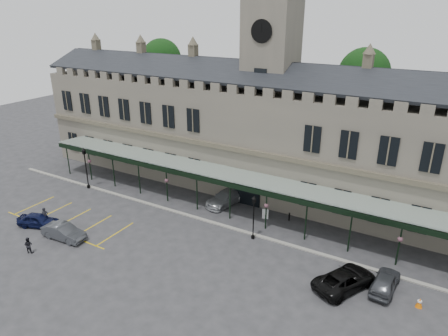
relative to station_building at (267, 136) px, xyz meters
The scene contains 21 objects.
ground 17.17m from the station_building, 90.00° to the right, with size 140.00×140.00×0.00m, color #2F2F32.
station_building is the anchor object (origin of this frame).
clock_tower 6.64m from the station_building, 90.00° to the left, with size 5.60×5.60×24.80m.
canopy 9.37m from the station_building, 90.00° to the right, with size 50.00×4.10×4.30m.
kerb 12.22m from the station_building, 90.00° to the right, with size 60.00×0.40×0.12m, color gray.
parking_markings 23.26m from the station_building, 128.81° to the right, with size 16.00×6.00×0.01m, color gold, non-canonical shape.
tree_behind_left 24.64m from the station_building, 157.55° to the left, with size 6.00×6.00×16.00m.
tree_behind_mid 13.67m from the station_building, 48.65° to the left, with size 6.00×6.00×16.00m.
lamp_post_left 21.57m from the station_building, 150.01° to the right, with size 0.48×0.48×5.08m.
lamp_post_mid 12.23m from the station_building, 71.11° to the right, with size 0.42×0.42×4.43m.
traffic_cone 23.40m from the station_building, 36.11° to the right, with size 0.48×0.48×0.76m.
sign_board 9.67m from the station_building, 65.53° to the right, with size 0.63×0.20×1.09m.
bollard_left 9.37m from the station_building, 115.13° to the right, with size 0.15×0.15×0.84m, color black.
bollard_right 10.16m from the station_building, 48.22° to the right, with size 0.16×0.16×0.87m, color black.
car_left_a 25.69m from the station_building, 128.52° to the right, with size 1.61×4.01×1.37m, color black.
car_left_b 23.67m from the station_building, 120.06° to the right, with size 1.54×4.40×1.45m, color #3C3F44.
car_taxi 8.53m from the station_building, 108.37° to the right, with size 2.15×5.28×1.53m, color #A3A6AB.
car_van 19.83m from the station_building, 46.79° to the right, with size 2.47×5.35×1.49m, color black.
car_right_a 20.92m from the station_building, 38.57° to the right, with size 1.69×4.20×1.43m, color #3C3F44.
person_a 25.00m from the station_building, 128.87° to the right, with size 0.66×0.44×1.82m, color black.
person_b 26.69m from the station_building, 118.15° to the right, with size 0.74×0.57×1.51m, color black.
Camera 1 is at (17.62, -24.42, 20.02)m, focal length 32.00 mm.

